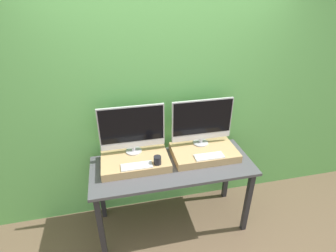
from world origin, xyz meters
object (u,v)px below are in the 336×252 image
object	(u,v)px
monitor_left	(132,129)
mug	(157,160)
monitor_right	(202,121)
keyboard_right	(209,156)
keyboard_left	(137,166)

from	to	relation	value
monitor_left	mug	bearing A→B (deg)	-52.64
monitor_right	keyboard_right	bearing A→B (deg)	-90.00
monitor_right	keyboard_right	world-z (taller)	monitor_right
keyboard_right	mug	bearing A→B (deg)	180.00
monitor_right	keyboard_right	size ratio (longest dim) A/B	2.18
keyboard_left	monitor_right	distance (m)	0.80
monitor_left	mug	xyz separation A→B (m)	(0.20, -0.26, -0.22)
mug	keyboard_right	world-z (taller)	mug
monitor_left	keyboard_left	world-z (taller)	monitor_left
monitor_left	monitor_right	distance (m)	0.71
mug	keyboard_right	xyz separation A→B (m)	(0.52, 0.00, -0.03)
monitor_left	monitor_right	size ratio (longest dim) A/B	1.00
keyboard_left	mug	world-z (taller)	mug
monitor_left	monitor_right	world-z (taller)	same
mug	monitor_right	bearing A→B (deg)	26.52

